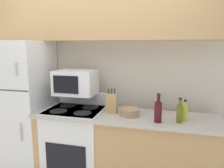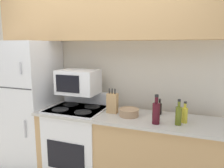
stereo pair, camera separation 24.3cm
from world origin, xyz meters
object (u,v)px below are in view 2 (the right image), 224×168
(bowl, at_px, (129,112))
(bottle_wine_red, at_px, (156,112))
(refrigerator, at_px, (29,106))
(knife_block, at_px, (112,103))
(stove, at_px, (78,143))
(bottle_soy_sauce, at_px, (159,108))
(bottle_cooking_spray, at_px, (185,114))
(microwave, at_px, (78,82))
(bottle_olive_oil, at_px, (178,115))

(bowl, height_order, bottle_wine_red, bottle_wine_red)
(bowl, bearing_deg, bottle_wine_red, -23.33)
(refrigerator, bearing_deg, knife_block, -1.27)
(stove, bearing_deg, bottle_soy_sauce, 9.74)
(refrigerator, relative_size, bottle_cooking_spray, 8.00)
(refrigerator, distance_m, stove, 0.89)
(bottle_cooking_spray, bearing_deg, microwave, 174.68)
(bottle_wine_red, bearing_deg, bottle_olive_oil, 11.35)
(stove, height_order, microwave, microwave)
(bottle_soy_sauce, xyz_separation_m, bottle_wine_red, (0.01, -0.32, 0.05))
(bottle_olive_oil, bearing_deg, bottle_wine_red, -168.65)
(refrigerator, distance_m, knife_block, 1.26)
(knife_block, xyz_separation_m, bowl, (0.22, -0.05, -0.07))
(stove, height_order, bottle_wine_red, bottle_wine_red)
(bottle_soy_sauce, distance_m, bottle_cooking_spray, 0.34)
(stove, xyz_separation_m, bottle_cooking_spray, (1.25, -0.02, 0.52))
(stove, relative_size, bottle_wine_red, 3.68)
(knife_block, bearing_deg, bottle_wine_red, -19.50)
(refrigerator, height_order, stove, refrigerator)
(bottle_wine_red, xyz_separation_m, bottle_cooking_spray, (0.27, 0.13, -0.03))
(bowl, distance_m, bottle_olive_oil, 0.54)
(stove, distance_m, bottle_cooking_spray, 1.36)
(refrigerator, distance_m, bottle_wine_red, 1.80)
(stove, bearing_deg, bottle_wine_red, -8.90)
(refrigerator, height_order, knife_block, refrigerator)
(bottle_cooking_spray, bearing_deg, knife_block, 175.96)
(bottle_wine_red, distance_m, bottle_cooking_spray, 0.30)
(microwave, relative_size, bottle_soy_sauce, 2.70)
(bottle_soy_sauce, bearing_deg, bottle_cooking_spray, -34.08)
(bowl, bearing_deg, microwave, 170.61)
(microwave, distance_m, bottle_soy_sauce, 1.03)
(bottle_soy_sauce, bearing_deg, refrigerator, -176.61)
(knife_block, bearing_deg, bowl, -13.52)
(bottle_soy_sauce, distance_m, bottle_olive_oil, 0.36)
(knife_block, xyz_separation_m, bottle_olive_oil, (0.75, -0.15, -0.01))
(microwave, xyz_separation_m, bottle_soy_sauce, (1.00, 0.07, -0.26))
(bottle_olive_oil, bearing_deg, bowl, 169.88)
(bowl, xyz_separation_m, bottle_olive_oil, (0.53, -0.09, 0.06))
(bottle_olive_oil, height_order, bottle_wine_red, bottle_wine_red)
(bottle_cooking_spray, bearing_deg, bottle_olive_oil, -121.35)
(knife_block, relative_size, bowl, 1.27)
(bottle_cooking_spray, bearing_deg, bowl, 179.55)
(bowl, height_order, bottle_olive_oil, bottle_olive_oil)
(bowl, relative_size, bottle_cooking_spray, 1.03)
(knife_block, relative_size, bottle_wine_red, 0.96)
(microwave, bearing_deg, knife_block, -7.47)
(bottle_soy_sauce, distance_m, bottle_wine_red, 0.33)
(refrigerator, relative_size, bottle_olive_oil, 6.77)
(bowl, xyz_separation_m, bottle_soy_sauce, (0.31, 0.18, 0.03))
(knife_block, bearing_deg, bottle_olive_oil, -11.12)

